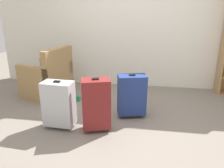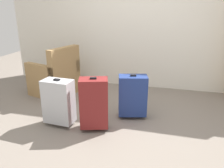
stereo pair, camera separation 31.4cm
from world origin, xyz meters
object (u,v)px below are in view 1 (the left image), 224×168
object	(u,v)px
armchair	(48,79)
suitcase_navy_blue	(132,95)
suitcase_dark_red	(96,104)
mug	(78,98)
suitcase_silver	(59,104)

from	to	relation	value
armchair	suitcase_navy_blue	xyz separation A→B (m)	(1.56, -0.59, 0.03)
armchair	suitcase_dark_red	size ratio (longest dim) A/B	1.23
mug	suitcase_silver	world-z (taller)	suitcase_silver
mug	suitcase_dark_red	size ratio (longest dim) A/B	0.16
mug	suitcase_navy_blue	world-z (taller)	suitcase_navy_blue
suitcase_silver	armchair	bearing A→B (deg)	120.39
armchair	suitcase_dark_red	bearing A→B (deg)	-43.20
armchair	mug	world-z (taller)	armchair
suitcase_silver	suitcase_dark_red	world-z (taller)	suitcase_dark_red
mug	suitcase_dark_red	distance (m)	1.10
suitcase_silver	mug	bearing A→B (deg)	92.52
armchair	suitcase_silver	xyz separation A→B (m)	(0.63, -1.07, 0.03)
suitcase_dark_red	suitcase_silver	bearing A→B (deg)	-179.13
armchair	suitcase_silver	bearing A→B (deg)	-59.61
mug	suitcase_navy_blue	xyz separation A→B (m)	(0.97, -0.42, 0.30)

